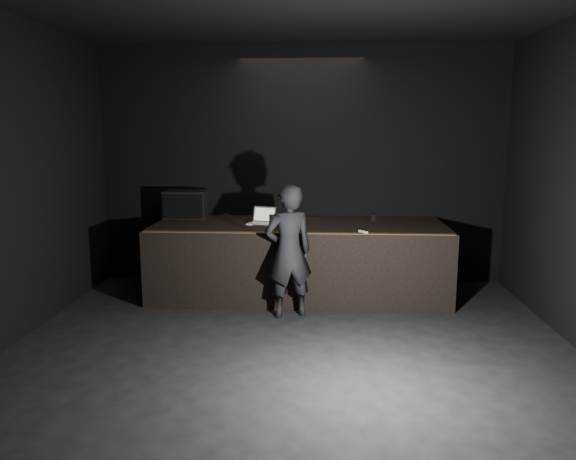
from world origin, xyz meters
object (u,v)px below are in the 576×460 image
at_px(stage_riser, 299,259).
at_px(laptop, 262,219).
at_px(beer_can, 272,220).
at_px(stage_monitor, 186,204).
at_px(person, 289,251).

distance_m(stage_riser, laptop, 0.76).
height_order(laptop, beer_can, laptop).
distance_m(stage_riser, stage_monitor, 1.86).
bearing_deg(laptop, stage_monitor, 177.36).
relative_size(stage_monitor, beer_can, 3.74).
bearing_deg(laptop, beer_can, -37.53).
height_order(stage_riser, person, person).
xyz_separation_m(laptop, person, (0.42, -0.94, -0.24)).
xyz_separation_m(stage_monitor, beer_can, (1.31, -0.64, -0.12)).
height_order(stage_monitor, person, person).
distance_m(stage_monitor, beer_can, 1.46).
bearing_deg(person, stage_monitor, -61.88).
height_order(stage_riser, laptop, laptop).
xyz_separation_m(stage_riser, laptop, (-0.51, -0.01, 0.56)).
height_order(stage_riser, stage_monitor, stage_monitor).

